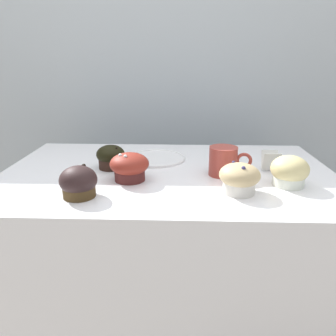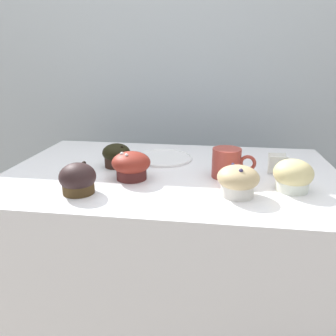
{
  "view_description": "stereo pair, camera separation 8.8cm",
  "coord_description": "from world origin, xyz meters",
  "px_view_note": "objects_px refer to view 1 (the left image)",
  "views": [
    {
      "loc": [
        0.03,
        -0.94,
        1.28
      ],
      "look_at": [
        0.0,
        -0.11,
        1.0
      ],
      "focal_mm": 35.0,
      "sensor_mm": 36.0,
      "label": 1
    },
    {
      "loc": [
        0.12,
        -0.93,
        1.28
      ],
      "look_at": [
        0.0,
        -0.11,
        1.0
      ],
      "focal_mm": 35.0,
      "sensor_mm": 36.0,
      "label": 2
    }
  ],
  "objects_px": {
    "muffin_front_right": "(239,178)",
    "muffin_front_left": "(289,171)",
    "serving_plate": "(156,158)",
    "muffin_back_left": "(111,157)",
    "muffin_front_center": "(79,183)",
    "muffin_back_right": "(129,166)",
    "coffee_cup": "(224,160)"
  },
  "relations": [
    {
      "from": "muffin_back_right",
      "to": "muffin_front_right",
      "type": "height_order",
      "value": "muffin_back_right"
    },
    {
      "from": "muffin_back_left",
      "to": "muffin_front_right",
      "type": "xyz_separation_m",
      "value": [
        0.36,
        -0.18,
        0.0
      ]
    },
    {
      "from": "muffin_front_right",
      "to": "coffee_cup",
      "type": "xyz_separation_m",
      "value": [
        -0.02,
        0.13,
        0.0
      ]
    },
    {
      "from": "muffin_back_right",
      "to": "coffee_cup",
      "type": "xyz_separation_m",
      "value": [
        0.27,
        0.05,
        0.0
      ]
    },
    {
      "from": "muffin_front_left",
      "to": "muffin_front_center",
      "type": "bearing_deg",
      "value": -170.09
    },
    {
      "from": "muffin_front_center",
      "to": "coffee_cup",
      "type": "distance_m",
      "value": 0.41
    },
    {
      "from": "muffin_back_left",
      "to": "serving_plate",
      "type": "height_order",
      "value": "muffin_back_left"
    },
    {
      "from": "coffee_cup",
      "to": "muffin_front_left",
      "type": "bearing_deg",
      "value": -25.63
    },
    {
      "from": "muffin_front_right",
      "to": "muffin_front_center",
      "type": "bearing_deg",
      "value": -174.39
    },
    {
      "from": "muffin_front_right",
      "to": "muffin_front_left",
      "type": "bearing_deg",
      "value": 21.27
    },
    {
      "from": "muffin_front_center",
      "to": "muffin_back_right",
      "type": "bearing_deg",
      "value": 47.85
    },
    {
      "from": "serving_plate",
      "to": "muffin_front_right",
      "type": "bearing_deg",
      "value": -50.6
    },
    {
      "from": "muffin_back_right",
      "to": "muffin_front_right",
      "type": "xyz_separation_m",
      "value": [
        0.29,
        -0.08,
        -0.0
      ]
    },
    {
      "from": "muffin_front_left",
      "to": "serving_plate",
      "type": "bearing_deg",
      "value": 148.79
    },
    {
      "from": "coffee_cup",
      "to": "serving_plate",
      "type": "bearing_deg",
      "value": 144.79
    },
    {
      "from": "coffee_cup",
      "to": "muffin_back_left",
      "type": "bearing_deg",
      "value": 171.82
    },
    {
      "from": "muffin_back_left",
      "to": "serving_plate",
      "type": "relative_size",
      "value": 0.44
    },
    {
      "from": "muffin_front_left",
      "to": "muffin_back_right",
      "type": "bearing_deg",
      "value": 176.69
    },
    {
      "from": "muffin_front_right",
      "to": "coffee_cup",
      "type": "bearing_deg",
      "value": 99.61
    },
    {
      "from": "muffin_front_left",
      "to": "muffin_front_right",
      "type": "bearing_deg",
      "value": -158.73
    },
    {
      "from": "muffin_back_right",
      "to": "muffin_front_left",
      "type": "bearing_deg",
      "value": -3.31
    },
    {
      "from": "muffin_back_left",
      "to": "muffin_front_right",
      "type": "bearing_deg",
      "value": -26.73
    },
    {
      "from": "muffin_front_right",
      "to": "serving_plate",
      "type": "relative_size",
      "value": 0.52
    },
    {
      "from": "coffee_cup",
      "to": "muffin_front_right",
      "type": "bearing_deg",
      "value": -80.39
    },
    {
      "from": "muffin_front_right",
      "to": "coffee_cup",
      "type": "height_order",
      "value": "coffee_cup"
    },
    {
      "from": "muffin_front_center",
      "to": "muffin_back_right",
      "type": "distance_m",
      "value": 0.16
    },
    {
      "from": "muffin_back_left",
      "to": "muffin_front_left",
      "type": "height_order",
      "value": "muffin_front_left"
    },
    {
      "from": "muffin_front_left",
      "to": "serving_plate",
      "type": "relative_size",
      "value": 0.5
    },
    {
      "from": "muffin_front_center",
      "to": "muffin_back_left",
      "type": "bearing_deg",
      "value": 81.27
    },
    {
      "from": "muffin_back_right",
      "to": "coffee_cup",
      "type": "relative_size",
      "value": 0.88
    },
    {
      "from": "muffin_front_center",
      "to": "muffin_front_left",
      "type": "height_order",
      "value": "muffin_front_left"
    },
    {
      "from": "muffin_back_right",
      "to": "coffee_cup",
      "type": "bearing_deg",
      "value": 11.43
    }
  ]
}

